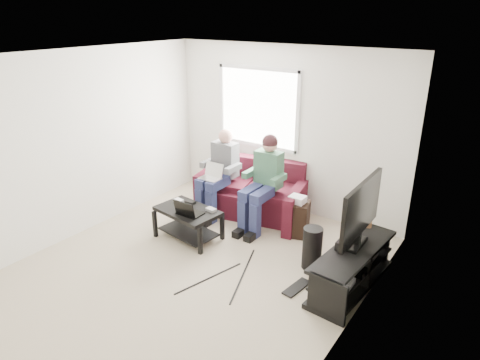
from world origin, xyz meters
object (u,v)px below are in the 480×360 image
at_px(sofa, 251,194).
at_px(tv, 361,210).
at_px(end_table, 297,217).
at_px(tv_stand, 352,269).
at_px(coffee_table, 188,217).
at_px(subwoofer, 312,248).

relative_size(sofa, tv, 1.79).
height_order(tv, end_table, tv).
relative_size(tv_stand, tv, 1.37).
relative_size(coffee_table, tv, 0.87).
xyz_separation_m(tv_stand, tv, (-0.00, 0.10, 0.73)).
distance_m(tv, subwoofer, 0.87).
distance_m(subwoofer, end_table, 0.88).
height_order(subwoofer, end_table, end_table).
xyz_separation_m(coffee_table, tv_stand, (2.34, 0.22, -0.11)).
bearing_deg(coffee_table, subwoofer, 9.80).
bearing_deg(tv_stand, end_table, 146.29).
xyz_separation_m(sofa, tv_stand, (2.08, -1.01, -0.09)).
bearing_deg(subwoofer, coffee_table, -170.20).
relative_size(subwoofer, end_table, 0.92).
xyz_separation_m(sofa, end_table, (0.95, -0.26, -0.04)).
xyz_separation_m(tv, end_table, (-1.12, 0.65, -0.68)).
bearing_deg(sofa, tv, -23.67).
bearing_deg(tv_stand, subwoofer, 171.41).
bearing_deg(coffee_table, sofa, 77.90).
bearing_deg(subwoofer, end_table, 130.43).
bearing_deg(sofa, end_table, -15.21).
distance_m(sofa, subwoofer, 1.78).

